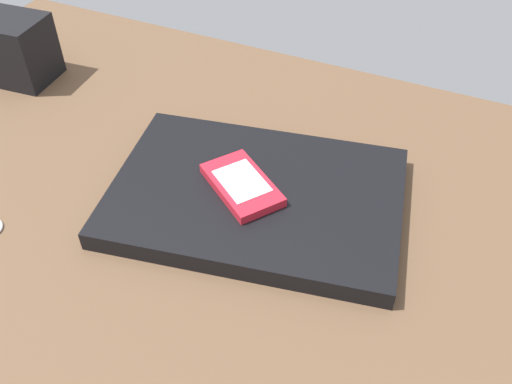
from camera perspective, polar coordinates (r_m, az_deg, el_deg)
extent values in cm
cube|color=brown|center=(71.84, -5.30, -2.68)|extent=(120.00, 80.00, 3.00)
cube|color=black|center=(70.43, 0.00, -0.44)|extent=(39.62, 30.79, 2.52)
cube|color=red|center=(69.26, -1.44, 0.73)|extent=(12.48, 11.40, 1.20)
cube|color=white|center=(68.81, -1.45, 1.14)|extent=(8.32, 7.88, 0.14)
cube|color=black|center=(99.96, -23.10, 13.14)|extent=(11.16, 9.48, 10.30)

